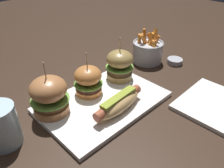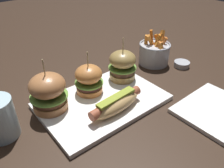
% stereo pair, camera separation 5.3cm
% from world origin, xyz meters
% --- Properties ---
extents(ground_plane, '(3.00, 3.00, 0.00)m').
position_xyz_m(ground_plane, '(0.00, 0.00, 0.00)').
color(ground_plane, black).
extents(platter_main, '(0.36, 0.24, 0.01)m').
position_xyz_m(platter_main, '(0.00, 0.00, 0.01)').
color(platter_main, white).
rests_on(platter_main, ground).
extents(hot_dog, '(0.18, 0.07, 0.05)m').
position_xyz_m(hot_dog, '(0.00, -0.06, 0.04)').
color(hot_dog, tan).
rests_on(hot_dog, platter_main).
extents(slider_left, '(0.10, 0.10, 0.15)m').
position_xyz_m(slider_left, '(-0.13, 0.06, 0.07)').
color(slider_left, '#AB6D3F').
rests_on(slider_left, platter_main).
extents(slider_center, '(0.09, 0.09, 0.13)m').
position_xyz_m(slider_center, '(-0.01, 0.06, 0.06)').
color(slider_center, '#BE753A').
rests_on(slider_center, platter_main).
extents(slider_right, '(0.09, 0.09, 0.14)m').
position_xyz_m(slider_right, '(0.12, 0.05, 0.06)').
color(slider_right, olive).
rests_on(slider_right, platter_main).
extents(fries_bucket, '(0.12, 0.12, 0.14)m').
position_xyz_m(fries_bucket, '(0.31, 0.08, 0.04)').
color(fries_bucket, '#B7BABF').
rests_on(fries_bucket, ground).
extents(sauce_ramekin, '(0.06, 0.06, 0.02)m').
position_xyz_m(sauce_ramekin, '(0.37, -0.01, 0.01)').
color(sauce_ramekin, '#A8AAB2').
rests_on(sauce_ramekin, ground).
extents(side_plate, '(0.21, 0.21, 0.01)m').
position_xyz_m(side_plate, '(0.23, -0.25, 0.01)').
color(side_plate, white).
rests_on(side_plate, ground).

